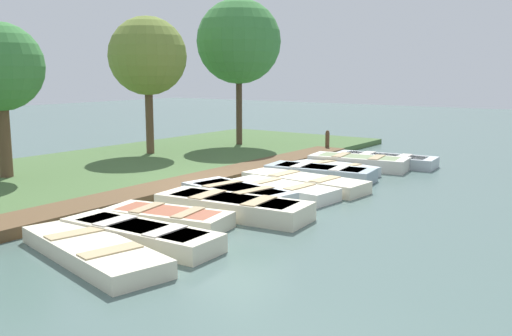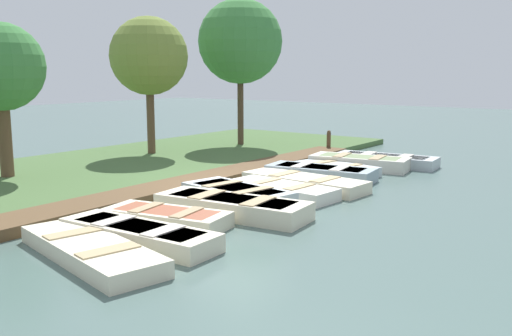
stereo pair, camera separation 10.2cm
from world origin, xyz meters
name	(u,v)px [view 1 (the left image)]	position (x,y,z in m)	size (l,w,h in m)	color
ground_plane	(235,192)	(0.00, 0.00, 0.00)	(80.00, 80.00, 0.00)	#4C6660
shore_bank	(110,170)	(-5.00, 0.00, 0.11)	(8.00, 24.00, 0.21)	#476638
dock_walkway	(196,182)	(-1.39, 0.00, 0.12)	(1.21, 15.97, 0.24)	brown
rowboat_0	(92,250)	(1.33, -5.74, 0.16)	(3.70, 1.88, 0.33)	beige
rowboat_1	(140,234)	(1.34, -4.65, 0.18)	(3.38, 1.10, 0.37)	beige
rowboat_2	(168,218)	(0.88, -3.44, 0.17)	(2.81, 1.52, 0.35)	beige
rowboat_3	(233,206)	(1.47, -1.99, 0.21)	(3.64, 1.50, 0.43)	beige
rowboat_4	(238,195)	(0.82, -0.95, 0.21)	(3.07, 1.74, 0.42)	#B2BCC1
rowboat_5	(282,190)	(1.26, 0.35, 0.17)	(3.05, 1.37, 0.34)	silver
rowboat_6	(304,182)	(1.20, 1.56, 0.17)	(3.67, 1.41, 0.35)	beige
rowboat_7	(320,173)	(0.94, 2.92, 0.21)	(3.31, 1.55, 0.41)	#8C9EA8
rowboat_8	(335,169)	(0.83, 4.06, 0.16)	(2.85, 1.72, 0.33)	#B2BCC1
rowboat_9	(359,162)	(1.04, 5.35, 0.22)	(3.31, 1.65, 0.44)	beige
rowboat_10	(384,160)	(1.47, 6.48, 0.19)	(3.52, 1.47, 0.38)	#B2BCC1
mooring_post_far	(327,142)	(-1.54, 7.94, 0.46)	(0.16, 0.16, 0.91)	brown
park_tree_center	(148,57)	(-6.12, 2.86, 3.70)	(2.80, 2.80, 5.13)	brown
park_tree_right	(239,42)	(-5.03, 6.83, 4.35)	(3.38, 3.38, 6.05)	#4C3828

